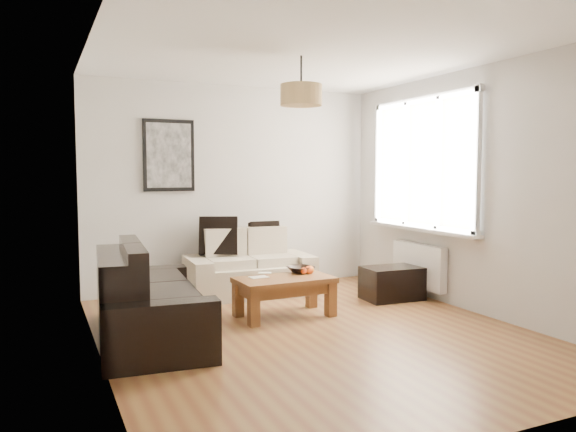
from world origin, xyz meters
name	(u,v)px	position (x,y,z in m)	size (l,w,h in m)	color
floor	(315,332)	(0.00, 0.00, 0.00)	(4.50, 4.50, 0.00)	brown
ceiling	(316,49)	(0.00, 0.00, 2.60)	(3.80, 4.50, 0.00)	white
wall_back	(235,188)	(0.00, 2.25, 1.30)	(3.80, 0.04, 2.60)	silver
wall_front	(505,208)	(0.00, -2.25, 1.30)	(3.80, 0.04, 2.60)	silver
wall_left	(98,197)	(-1.90, 0.00, 1.30)	(0.04, 4.50, 2.60)	silver
wall_right	(474,191)	(1.90, 0.00, 1.30)	(0.04, 4.50, 2.60)	silver
window_bay	(423,164)	(1.86, 0.80, 1.60)	(0.14, 1.90, 1.60)	white
radiator	(419,265)	(1.82, 0.80, 0.38)	(0.10, 0.90, 0.52)	white
poster	(169,155)	(-0.85, 2.22, 1.70)	(0.62, 0.04, 0.87)	black
pendant_shade	(301,95)	(0.00, 0.30, 2.23)	(0.40, 0.40, 0.20)	tan
loveseat_cream	(249,264)	(0.02, 1.78, 0.37)	(1.50, 0.82, 0.75)	#C3B29D
sofa_leather	(150,296)	(-1.43, 0.44, 0.39)	(1.82, 0.88, 0.79)	black
coffee_table	(284,297)	(-0.02, 0.65, 0.20)	(1.00, 0.54, 0.41)	brown
ottoman	(392,283)	(1.45, 0.82, 0.19)	(0.68, 0.43, 0.39)	black
cushion_left	(219,236)	(-0.31, 1.96, 0.72)	(0.47, 0.14, 0.47)	black
cushion_right	(265,237)	(0.30, 1.96, 0.68)	(0.39, 0.12, 0.39)	black
fruit_bowl	(301,269)	(0.26, 0.84, 0.44)	(0.28, 0.28, 0.07)	black
orange_a	(309,270)	(0.31, 0.74, 0.45)	(0.09, 0.09, 0.09)	#F85714
orange_b	(310,270)	(0.33, 0.74, 0.45)	(0.09, 0.09, 0.09)	orange
orange_c	(304,271)	(0.24, 0.72, 0.45)	(0.07, 0.07, 0.07)	#EB4813
papers	(259,277)	(-0.26, 0.77, 0.41)	(0.19, 0.13, 0.01)	white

